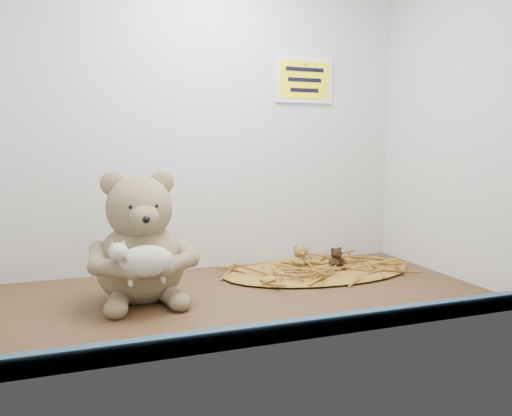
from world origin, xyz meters
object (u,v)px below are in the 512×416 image
object	(u,v)px
mini_teddy_tan	(299,256)
mini_teddy_brown	(336,257)
toy_lamb	(146,261)
main_teddy	(140,236)

from	to	relation	value
mini_teddy_tan	mini_teddy_brown	size ratio (longest dim) A/B	1.11
toy_lamb	mini_teddy_tan	distance (cm)	51.04
main_teddy	toy_lamb	distance (cm)	11.26
toy_lamb	mini_teddy_tan	size ratio (longest dim) A/B	2.08
mini_teddy_tan	mini_teddy_brown	world-z (taller)	mini_teddy_tan
main_teddy	mini_teddy_tan	distance (cm)	47.93
toy_lamb	mini_teddy_brown	bearing A→B (deg)	18.85
main_teddy	mini_teddy_tan	xyz separation A→B (cm)	(45.28, 11.75, -10.41)
toy_lamb	mini_teddy_tan	xyz separation A→B (cm)	(45.28, 22.49, -7.01)
toy_lamb	mini_teddy_brown	size ratio (longest dim) A/B	2.31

